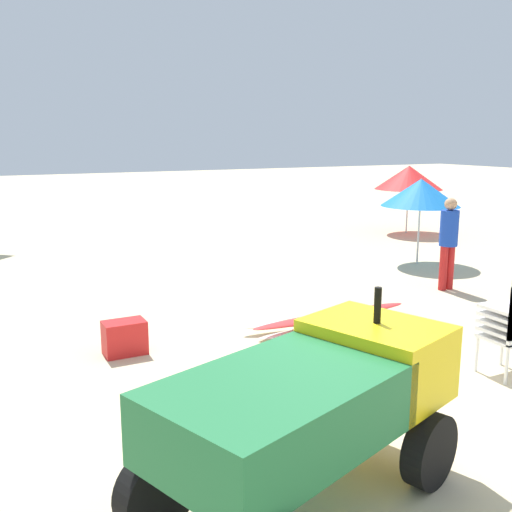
# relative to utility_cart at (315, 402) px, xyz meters

# --- Properties ---
(ground) EXTENTS (80.00, 80.00, 0.00)m
(ground) POSITION_rel_utility_cart_xyz_m (1.45, 1.25, -0.78)
(ground) COLOR beige
(utility_cart) EXTENTS (2.80, 1.99, 1.50)m
(utility_cart) POSITION_rel_utility_cart_xyz_m (0.00, 0.00, 0.00)
(utility_cart) COLOR #1E6B38
(utility_cart) RESTS_ON ground
(surfboard_pile) EXTENTS (2.60, 0.68, 0.24)m
(surfboard_pile) POSITION_rel_utility_cart_xyz_m (2.35, 3.28, -0.66)
(surfboard_pile) COLOR white
(surfboard_pile) RESTS_ON ground
(lifeguard_near_left) EXTENTS (0.32, 0.32, 1.64)m
(lifeguard_near_left) POSITION_rel_utility_cart_xyz_m (5.48, 4.18, 0.16)
(lifeguard_near_left) COLOR red
(lifeguard_near_left) RESTS_ON ground
(beach_umbrella_left) EXTENTS (1.65, 1.65, 1.82)m
(beach_umbrella_left) POSITION_rel_utility_cart_xyz_m (6.55, 6.09, 0.75)
(beach_umbrella_left) COLOR beige
(beach_umbrella_left) RESTS_ON ground
(beach_umbrella_mid) EXTENTS (1.87, 1.87, 1.89)m
(beach_umbrella_mid) POSITION_rel_utility_cart_xyz_m (9.14, 9.39, 0.78)
(beach_umbrella_mid) COLOR beige
(beach_umbrella_mid) RESTS_ON ground
(cooler_box) EXTENTS (0.52, 0.33, 0.43)m
(cooler_box) POSITION_rel_utility_cart_xyz_m (-0.47, 3.65, -0.57)
(cooler_box) COLOR red
(cooler_box) RESTS_ON ground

